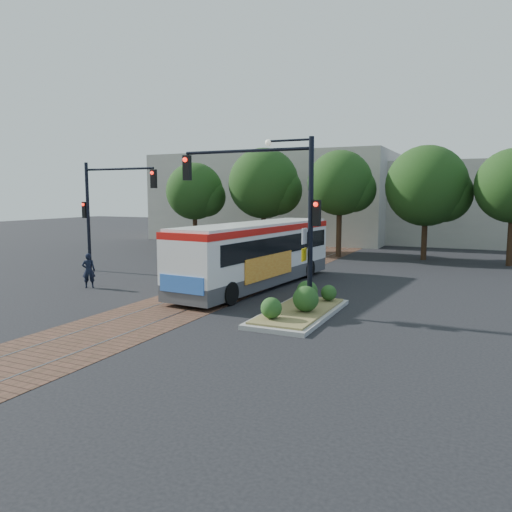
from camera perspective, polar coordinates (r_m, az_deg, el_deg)
The scene contains 10 objects.
ground at distance 20.74m, azimuth -6.68°, elevation -4.83°, with size 120.00×120.00×0.00m, color black.
trackbed at distance 24.17m, azimuth -1.72°, elevation -3.08°, with size 3.60×40.00×0.02m.
tree_row at distance 35.00m, azimuth 9.28°, elevation 7.92°, with size 26.40×5.60×7.67m.
warehouses at distance 47.37m, azimuth 11.25°, elevation 6.37°, with size 40.00×13.00×8.00m.
city_bus at distance 23.02m, azimuth 0.14°, elevation 0.55°, with size 3.36×11.23×2.96m.
traffic_island at distance 17.83m, azimuth 5.16°, elevation -5.69°, with size 2.20×5.20×1.13m.
signal_pole_main at distance 17.82m, azimuth 2.48°, elevation 6.74°, with size 5.49×0.46×6.00m.
signal_pole_left at distance 28.54m, azimuth -17.04°, elevation 5.96°, with size 4.99×0.34×6.00m.
officer at distance 24.05m, azimuth -18.59°, elevation -1.58°, with size 0.58×0.38×1.60m, color black.
parked_car at distance 33.73m, azimuth -3.79°, elevation 0.98°, with size 1.97×4.83×1.40m, color black.
Camera 1 is at (10.64, -17.29, 4.24)m, focal length 35.00 mm.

